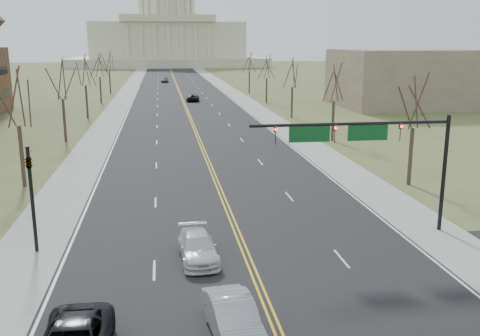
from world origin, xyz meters
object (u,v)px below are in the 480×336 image
object	(u,v)px
signal_mast	(366,141)
car_sb_inner_second	(198,247)
signal_left	(31,187)
car_far_nb	(193,98)
car_far_sb	(165,80)
car_sb_inner_lead	(233,319)

from	to	relation	value
signal_mast	car_sb_inner_second	bearing A→B (deg)	-166.51
signal_mast	signal_left	xyz separation A→B (m)	(-18.95, 0.00, -2.05)
car_far_nb	signal_mast	bearing A→B (deg)	101.22
car_far_sb	signal_mast	bearing A→B (deg)	-80.04
car_far_sb	car_sb_inner_lead	bearing A→B (deg)	-84.30
signal_mast	signal_left	bearing A→B (deg)	180.00
car_sb_inner_lead	car_far_nb	distance (m)	86.45
signal_mast	car_far_sb	xyz separation A→B (m)	(-10.47, 125.93, -4.96)
signal_left	car_far_sb	bearing A→B (deg)	86.15
signal_mast	car_sb_inner_lead	xyz separation A→B (m)	(-9.28, -10.46, -4.95)
signal_left	car_sb_inner_second	size ratio (longest dim) A/B	1.27
car_far_sb	signal_left	bearing A→B (deg)	-88.65
car_far_nb	car_sb_inner_lead	bearing A→B (deg)	94.57
car_sb_inner_lead	signal_mast	bearing A→B (deg)	41.91
signal_left	car_far_nb	world-z (taller)	signal_left
car_sb_inner_lead	car_sb_inner_second	distance (m)	8.07
car_far_sb	car_sb_inner_second	bearing A→B (deg)	-84.64
car_far_nb	car_far_sb	xyz separation A→B (m)	(-4.93, 50.01, 0.10)
car_far_nb	signal_left	bearing A→B (deg)	87.03
car_sb_inner_lead	car_far_nb	bearing A→B (deg)	81.03
signal_mast	car_sb_inner_lead	bearing A→B (deg)	-131.60
car_far_nb	car_sb_inner_second	bearing A→B (deg)	93.70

